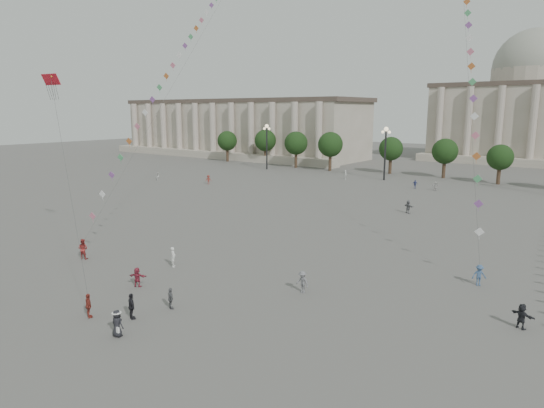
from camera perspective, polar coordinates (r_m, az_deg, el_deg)
The scene contains 25 objects.
ground at distance 35.89m, azimuth -12.75°, elevation -12.03°, with size 360.00×360.00×0.00m, color #5B5856.
hall_west at distance 152.79m, azimuth -4.05°, elevation 8.91°, with size 84.00×26.22×17.20m.
hall_central at distance 152.34m, azimuth 27.98°, elevation 9.86°, with size 48.30×34.30×35.50m.
tree_row at distance 102.56m, azimuth 22.72°, elevation 5.39°, with size 137.12×5.12×8.00m.
lamp_post_far_west at distance 115.34m, azimuth -0.62°, elevation 7.74°, with size 2.00×0.90×10.65m.
lamp_post_mid_west at distance 99.82m, azimuth 13.21°, elevation 6.95°, with size 2.00×0.90×10.65m.
person_crowd_0 at distance 90.97m, azimuth 16.47°, elevation 2.26°, with size 0.92×0.38×1.57m, color #394381.
person_crowd_1 at distance 100.13m, azimuth -13.26°, elevation 3.17°, with size 0.75×0.59×1.55m, color silver.
person_crowd_2 at distance 93.05m, azimuth -7.49°, elevation 2.86°, with size 1.14×0.65×1.76m, color maroon.
person_crowd_3 at distance 35.78m, azimuth 27.31°, elevation -11.65°, with size 1.56×0.50×1.68m, color #222428.
person_crowd_4 at distance 89.61m, azimuth 18.65°, elevation 2.01°, with size 1.47×0.47×1.59m, color silver.
person_crowd_6 at distance 37.82m, azimuth 3.60°, elevation -9.14°, with size 1.13×0.65×1.74m, color slate.
person_crowd_10 at distance 100.04m, azimuth 8.66°, elevation 3.42°, with size 0.68×0.45×1.86m, color silver.
person_crowd_12 at distance 68.76m, azimuth 15.73°, elevation -0.31°, with size 1.68×0.53×1.81m, color slate.
person_crowd_13 at distance 44.65m, azimuth -11.54°, elevation -6.12°, with size 0.66×0.44×1.82m, color white.
tourist_0 at distance 35.74m, azimuth -20.78°, elevation -11.13°, with size 1.00×0.41×1.70m, color maroon.
tourist_1 at distance 34.57m, azimuth -16.20°, elevation -11.50°, with size 1.06×0.44×1.81m, color black.
tourist_2 at distance 40.45m, azimuth -15.57°, elevation -8.29°, with size 1.48×0.47×1.60m, color maroon.
tourist_3 at distance 35.62m, azimuth -11.84°, elevation -10.83°, with size 0.91×0.38×1.56m, color #5C5D60.
kite_flyer_0 at distance 49.36m, azimuth -21.35°, elevation -4.94°, with size 0.95×0.74×1.95m, color maroon.
kite_flyer_1 at distance 42.63m, azimuth 23.19°, elevation -7.70°, with size 1.12×0.64×1.73m, color #37547D.
hat_person at distance 32.38m, azimuth -17.76°, elevation -13.18°, with size 0.91×0.65×1.72m.
dragon_kite at distance 51.48m, azimuth -24.45°, elevation 12.24°, with size 9.48×4.34×23.87m.
kite_train_west at distance 67.98m, azimuth -9.55°, elevation 18.30°, with size 15.32×41.56×59.40m.
kite_train_mid at distance 63.07m, azimuth 21.86°, elevation 21.10°, with size 16.53×37.26×60.46m.
Camera 1 is at (25.64, -20.94, 13.86)m, focal length 32.00 mm.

